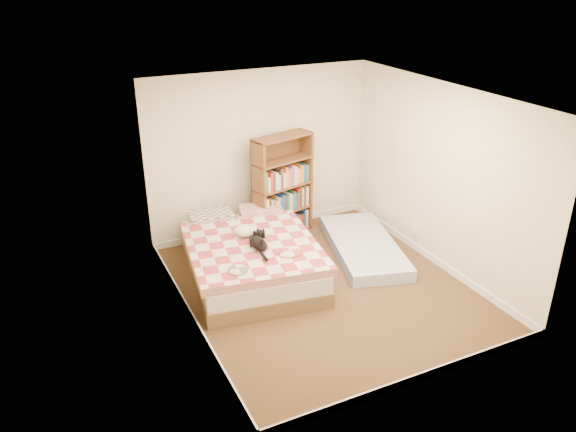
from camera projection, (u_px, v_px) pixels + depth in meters
name	position (u px, v px, depth m)	size (l,w,h in m)	color
room	(325.00, 203.00, 6.81)	(3.51, 4.01, 2.51)	#4D3721
bed	(249.00, 255.00, 7.54)	(1.89, 2.43, 0.60)	brown
bookshelf	(282.00, 199.00, 8.56)	(1.02, 0.54, 1.58)	brown
floor_mattress	(363.00, 246.00, 8.18)	(0.87, 1.94, 0.17)	#738CC0
black_cat	(257.00, 242.00, 7.17)	(0.37, 0.70, 0.16)	black
white_dog	(245.00, 231.00, 7.47)	(0.29, 0.31, 0.14)	silver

